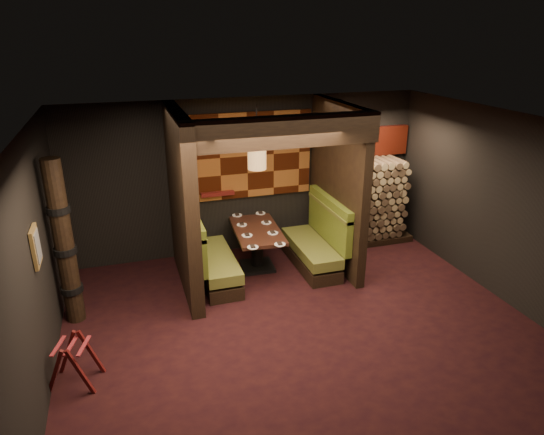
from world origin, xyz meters
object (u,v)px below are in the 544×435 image
Objects in this scene: dining_table at (257,242)px; firewood_stack at (368,202)px; totem_column at (64,245)px; booth_bench_right at (316,244)px; booth_bench_left at (210,259)px; pendant_lamp at (257,155)px; luggage_rack at (73,360)px.

dining_table is 0.84× the size of firewood_stack.
totem_column reaches higher than dining_table.
booth_bench_right is 4.10m from totem_column.
pendant_lamp is (0.87, 0.16, 1.64)m from booth_bench_left.
firewood_stack is at bearing 13.19° from totem_column.
luggage_rack is at bearing -143.13° from pendant_lamp.
luggage_rack is 0.39× the size of firewood_stack.
firewood_stack is at bearing 12.81° from pendant_lamp.
firewood_stack is at bearing 12.17° from booth_bench_left.
booth_bench_right is 0.67× the size of totem_column.
booth_bench_right is 1.58m from firewood_stack.
booth_bench_left is 2.30m from totem_column.
booth_bench_left is 0.67× the size of totem_column.
firewood_stack is (1.35, 0.70, 0.42)m from booth_bench_right.
booth_bench_left is 2.83m from luggage_rack.
booth_bench_left is at bearing -166.44° from dining_table.
pendant_lamp is (-1.02, 0.16, 1.64)m from booth_bench_right.
pendant_lamp is at bearing 171.14° from booth_bench_right.
dining_table is at bearing -168.34° from firewood_stack.
booth_bench_right is at bearing -11.57° from dining_table.
dining_table is (-1.02, 0.21, 0.10)m from booth_bench_right.
totem_column is at bearing -166.81° from firewood_stack.
firewood_stack is at bearing 27.35° from booth_bench_right.
booth_bench_right reaches higher than luggage_rack.
booth_bench_right is 1.10× the size of dining_table.
luggage_rack is at bearing -86.84° from totem_column.
totem_column is 5.49m from firewood_stack.
dining_table is at bearing 14.40° from totem_column.
firewood_stack is at bearing 27.18° from luggage_rack.
totem_column is at bearing -165.25° from booth_bench_left.
luggage_rack is 5.93m from firewood_stack.
luggage_rack is at bearing -135.14° from booth_bench_left.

